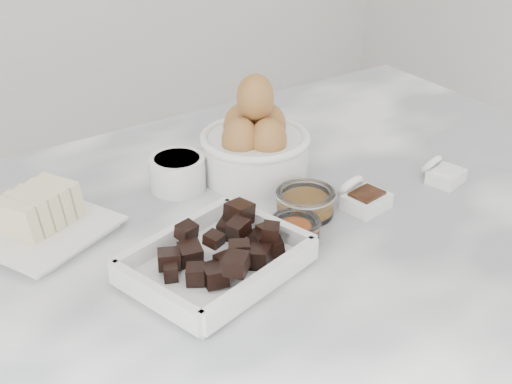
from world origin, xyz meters
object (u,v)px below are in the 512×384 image
(honey_bowl, at_px, (305,202))
(sugar_ramekin, at_px, (178,172))
(butter_plate, at_px, (36,220))
(salt_spoon, at_px, (442,173))
(zest_bowl, at_px, (295,229))
(egg_bowl, at_px, (255,143))
(chocolate_dish, at_px, (216,257))
(vanilla_spoon, at_px, (362,197))

(honey_bowl, bearing_deg, sugar_ramekin, 123.56)
(butter_plate, bearing_deg, salt_spoon, -18.49)
(butter_plate, height_order, sugar_ramekin, butter_plate)
(sugar_ramekin, bearing_deg, zest_bowl, -74.29)
(egg_bowl, bearing_deg, zest_bowl, -108.04)
(chocolate_dish, height_order, zest_bowl, chocolate_dish)
(zest_bowl, relative_size, vanilla_spoon, 0.85)
(zest_bowl, bearing_deg, butter_plate, 144.97)
(honey_bowl, xyz_separation_m, salt_spoon, (0.22, -0.04, -0.01))
(zest_bowl, distance_m, vanilla_spoon, 0.13)
(chocolate_dish, relative_size, egg_bowl, 1.45)
(butter_plate, bearing_deg, vanilla_spoon, -23.60)
(honey_bowl, bearing_deg, zest_bowl, -138.92)
(chocolate_dish, distance_m, salt_spoon, 0.40)
(vanilla_spoon, bearing_deg, egg_bowl, 113.01)
(honey_bowl, xyz_separation_m, vanilla_spoon, (0.08, -0.03, -0.00))
(honey_bowl, relative_size, salt_spoon, 1.15)
(butter_plate, bearing_deg, sugar_ramekin, 4.20)
(butter_plate, relative_size, zest_bowl, 3.15)
(chocolate_dish, xyz_separation_m, vanilla_spoon, (0.25, 0.02, -0.01))
(honey_bowl, relative_size, vanilla_spoon, 1.05)
(chocolate_dish, relative_size, butter_plate, 1.13)
(butter_plate, xyz_separation_m, honey_bowl, (0.32, -0.15, -0.01))
(egg_bowl, bearing_deg, vanilla_spoon, -66.99)
(zest_bowl, bearing_deg, sugar_ramekin, 105.71)
(sugar_ramekin, distance_m, zest_bowl, 0.21)
(honey_bowl, bearing_deg, vanilla_spoon, -19.47)
(zest_bowl, height_order, salt_spoon, salt_spoon)
(zest_bowl, xyz_separation_m, vanilla_spoon, (0.13, 0.02, -0.00))
(zest_bowl, relative_size, salt_spoon, 0.93)
(egg_bowl, height_order, vanilla_spoon, egg_bowl)
(vanilla_spoon, distance_m, salt_spoon, 0.15)
(chocolate_dish, distance_m, honey_bowl, 0.18)
(butter_plate, relative_size, egg_bowl, 1.28)
(sugar_ramekin, relative_size, vanilla_spoon, 1.03)
(butter_plate, distance_m, egg_bowl, 0.33)
(butter_plate, bearing_deg, egg_bowl, -1.93)
(vanilla_spoon, xyz_separation_m, salt_spoon, (0.15, -0.01, -0.00))
(sugar_ramekin, xyz_separation_m, zest_bowl, (0.06, -0.20, -0.01))
(chocolate_dish, distance_m, zest_bowl, 0.12)
(butter_plate, xyz_separation_m, egg_bowl, (0.33, -0.01, 0.03))
(honey_bowl, distance_m, salt_spoon, 0.23)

